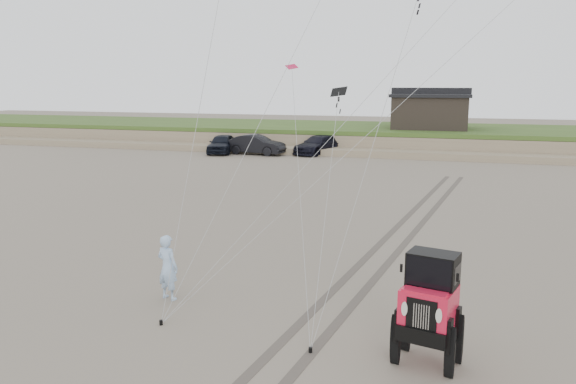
{
  "coord_description": "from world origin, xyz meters",
  "views": [
    {
      "loc": [
        3.68,
        -11.63,
        5.62
      ],
      "look_at": [
        -0.54,
        3.0,
        2.6
      ],
      "focal_mm": 35.0,
      "sensor_mm": 36.0,
      "label": 1
    }
  ],
  "objects_px": {
    "truck_a": "(222,144)",
    "man": "(168,267)",
    "truck_c": "(318,145)",
    "cabin": "(430,110)",
    "jeep": "(428,321)",
    "truck_b": "(256,145)"
  },
  "relations": [
    {
      "from": "jeep",
      "to": "man",
      "type": "bearing_deg",
      "value": 179.82
    },
    {
      "from": "truck_c",
      "to": "man",
      "type": "relative_size",
      "value": 2.84
    },
    {
      "from": "cabin",
      "to": "truck_b",
      "type": "relative_size",
      "value": 1.39
    },
    {
      "from": "truck_b",
      "to": "jeep",
      "type": "height_order",
      "value": "jeep"
    },
    {
      "from": "truck_a",
      "to": "truck_b",
      "type": "bearing_deg",
      "value": -8.89
    },
    {
      "from": "truck_b",
      "to": "man",
      "type": "distance_m",
      "value": 29.59
    },
    {
      "from": "truck_c",
      "to": "jeep",
      "type": "distance_m",
      "value": 33.32
    },
    {
      "from": "jeep",
      "to": "truck_b",
      "type": "bearing_deg",
      "value": 129.17
    },
    {
      "from": "truck_a",
      "to": "truck_c",
      "type": "height_order",
      "value": "truck_a"
    },
    {
      "from": "truck_c",
      "to": "man",
      "type": "bearing_deg",
      "value": -62.28
    },
    {
      "from": "truck_b",
      "to": "man",
      "type": "bearing_deg",
      "value": -157.77
    },
    {
      "from": "truck_a",
      "to": "jeep",
      "type": "distance_m",
      "value": 34.74
    },
    {
      "from": "cabin",
      "to": "jeep",
      "type": "distance_m",
      "value": 37.91
    },
    {
      "from": "cabin",
      "to": "truck_c",
      "type": "relative_size",
      "value": 1.3
    },
    {
      "from": "cabin",
      "to": "truck_b",
      "type": "bearing_deg",
      "value": -149.46
    },
    {
      "from": "truck_a",
      "to": "truck_c",
      "type": "xyz_separation_m",
      "value": [
        7.43,
        1.65,
        -0.03
      ]
    },
    {
      "from": "truck_a",
      "to": "man",
      "type": "distance_m",
      "value": 30.42
    },
    {
      "from": "truck_a",
      "to": "truck_c",
      "type": "relative_size",
      "value": 0.89
    },
    {
      "from": "truck_a",
      "to": "jeep",
      "type": "bearing_deg",
      "value": -70.02
    },
    {
      "from": "jeep",
      "to": "truck_a",
      "type": "bearing_deg",
      "value": 133.42
    },
    {
      "from": "truck_a",
      "to": "jeep",
      "type": "relative_size",
      "value": 0.89
    },
    {
      "from": "truck_b",
      "to": "truck_c",
      "type": "relative_size",
      "value": 0.94
    }
  ]
}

